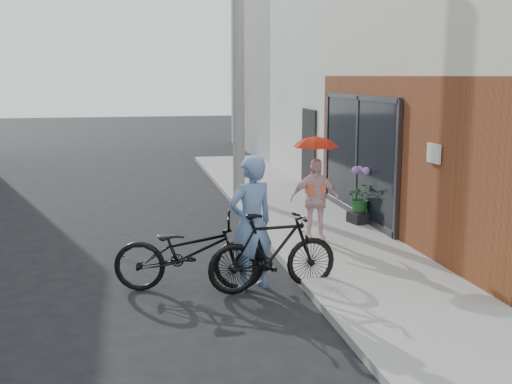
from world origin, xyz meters
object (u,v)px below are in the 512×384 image
object	(u,v)px
officer	(251,223)
bike_right	(273,252)
planter	(360,217)
kimono_woman	(315,200)
utility_pole	(238,54)
bike_left	(189,252)

from	to	relation	value
officer	bike_right	world-z (taller)	officer
bike_right	planter	size ratio (longest dim) A/B	4.70
planter	officer	bearing A→B (deg)	-131.57
kimono_woman	utility_pole	bearing A→B (deg)	107.57
planter	bike_right	bearing A→B (deg)	-127.48
utility_pole	kimono_woman	size ratio (longest dim) A/B	4.77
bike_left	kimono_woman	xyz separation A→B (m)	(2.41, 1.92, 0.30)
bike_left	bike_right	bearing A→B (deg)	-93.64
bike_right	officer	bearing A→B (deg)	60.74
planter	utility_pole	bearing A→B (deg)	121.26
utility_pole	officer	xyz separation A→B (m)	(-0.93, -6.32, -2.54)
bike_left	planter	world-z (taller)	bike_left
utility_pole	bike_right	distance (m)	7.11
utility_pole	planter	xyz separation A→B (m)	(1.90, -3.13, -3.27)
officer	bike_right	size ratio (longest dim) A/B	1.02
officer	bike_left	world-z (taller)	officer
utility_pole	bike_left	xyz separation A→B (m)	(-1.79, -6.18, -2.94)
officer	bike_left	xyz separation A→B (m)	(-0.87, 0.14, -0.41)
kimono_woman	planter	bearing A→B (deg)	50.72
utility_pole	planter	size ratio (longest dim) A/B	17.47
utility_pole	bike_right	size ratio (longest dim) A/B	3.72
bike_right	planter	world-z (taller)	bike_right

